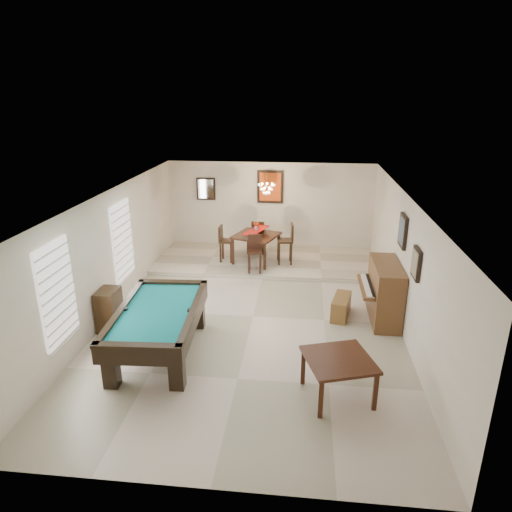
% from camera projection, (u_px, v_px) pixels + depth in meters
% --- Properties ---
extents(ground_plane, '(6.00, 9.00, 0.02)m').
position_uv_depth(ground_plane, '(253.00, 317.00, 9.68)').
color(ground_plane, beige).
extents(wall_back, '(6.00, 0.04, 2.60)m').
position_uv_depth(wall_back, '(270.00, 207.00, 13.44)').
color(wall_back, silver).
rests_on(wall_back, ground_plane).
extents(wall_front, '(6.00, 0.04, 2.60)m').
position_uv_depth(wall_front, '(207.00, 399.00, 5.03)').
color(wall_front, silver).
rests_on(wall_front, ground_plane).
extents(wall_left, '(0.04, 9.00, 2.60)m').
position_uv_depth(wall_left, '(111.00, 254.00, 9.54)').
color(wall_left, silver).
rests_on(wall_left, ground_plane).
extents(wall_right, '(0.04, 9.00, 2.60)m').
position_uv_depth(wall_right, '(405.00, 265.00, 8.93)').
color(wall_right, silver).
rests_on(wall_right, ground_plane).
extents(ceiling, '(6.00, 9.00, 0.04)m').
position_uv_depth(ceiling, '(253.00, 196.00, 8.79)').
color(ceiling, white).
rests_on(ceiling, wall_back).
extents(dining_step, '(6.00, 2.50, 0.12)m').
position_uv_depth(dining_step, '(266.00, 261.00, 12.70)').
color(dining_step, beige).
rests_on(dining_step, ground_plane).
extents(window_left_front, '(0.06, 1.00, 1.70)m').
position_uv_depth(window_left_front, '(57.00, 293.00, 7.44)').
color(window_left_front, white).
rests_on(window_left_front, wall_left).
extents(window_left_rear, '(0.06, 1.00, 1.70)m').
position_uv_depth(window_left_rear, '(122.00, 240.00, 10.06)').
color(window_left_rear, white).
rests_on(window_left_rear, wall_left).
extents(pool_table, '(1.53, 2.64, 0.85)m').
position_uv_depth(pool_table, '(159.00, 332.00, 8.19)').
color(pool_table, black).
rests_on(pool_table, ground_plane).
extents(square_table, '(1.23, 1.23, 0.67)m').
position_uv_depth(square_table, '(338.00, 377.00, 7.04)').
color(square_table, black).
rests_on(square_table, ground_plane).
extents(upright_piano, '(0.82, 1.46, 1.22)m').
position_uv_depth(upright_piano, '(378.00, 292.00, 9.39)').
color(upright_piano, brown).
rests_on(upright_piano, ground_plane).
extents(piano_bench, '(0.48, 0.86, 0.45)m').
position_uv_depth(piano_bench, '(341.00, 307.00, 9.61)').
color(piano_bench, brown).
rests_on(piano_bench, ground_plane).
extents(apothecary_chest, '(0.37, 0.56, 0.84)m').
position_uv_depth(apothecary_chest, '(109.00, 310.00, 9.04)').
color(apothecary_chest, black).
rests_on(apothecary_chest, ground_plane).
extents(dining_table, '(1.36, 1.36, 0.89)m').
position_uv_depth(dining_table, '(256.00, 246.00, 12.33)').
color(dining_table, black).
rests_on(dining_table, dining_step).
extents(flower_vase, '(0.14, 0.14, 0.23)m').
position_uv_depth(flower_vase, '(256.00, 226.00, 12.14)').
color(flower_vase, '#A02C0D').
rests_on(flower_vase, dining_table).
extents(dining_chair_south, '(0.38, 0.38, 0.96)m').
position_uv_depth(dining_chair_south, '(255.00, 254.00, 11.61)').
color(dining_chair_south, black).
rests_on(dining_chair_south, dining_step).
extents(dining_chair_north, '(0.39, 0.39, 0.97)m').
position_uv_depth(dining_chair_north, '(259.00, 237.00, 12.97)').
color(dining_chair_north, black).
rests_on(dining_chair_north, dining_step).
extents(dining_chair_west, '(0.38, 0.38, 0.98)m').
position_uv_depth(dining_chair_west, '(227.00, 244.00, 12.36)').
color(dining_chair_west, black).
rests_on(dining_chair_west, dining_step).
extents(dining_chair_east, '(0.45, 0.45, 1.09)m').
position_uv_depth(dining_chair_east, '(285.00, 244.00, 12.18)').
color(dining_chair_east, black).
rests_on(dining_chair_east, dining_step).
extents(chandelier, '(0.44, 0.44, 0.60)m').
position_uv_depth(chandelier, '(267.00, 185.00, 11.92)').
color(chandelier, '#FFE5B2').
rests_on(chandelier, ceiling).
extents(back_painting, '(0.75, 0.06, 0.95)m').
position_uv_depth(back_painting, '(270.00, 187.00, 13.20)').
color(back_painting, '#D84C14').
rests_on(back_painting, wall_back).
extents(back_mirror, '(0.55, 0.06, 0.65)m').
position_uv_depth(back_mirror, '(206.00, 189.00, 13.43)').
color(back_mirror, white).
rests_on(back_mirror, wall_back).
extents(right_picture_upper, '(0.06, 0.55, 0.65)m').
position_uv_depth(right_picture_upper, '(403.00, 231.00, 9.01)').
color(right_picture_upper, slate).
rests_on(right_picture_upper, wall_right).
extents(right_picture_lower, '(0.06, 0.45, 0.55)m').
position_uv_depth(right_picture_lower, '(416.00, 264.00, 7.87)').
color(right_picture_lower, gray).
rests_on(right_picture_lower, wall_right).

